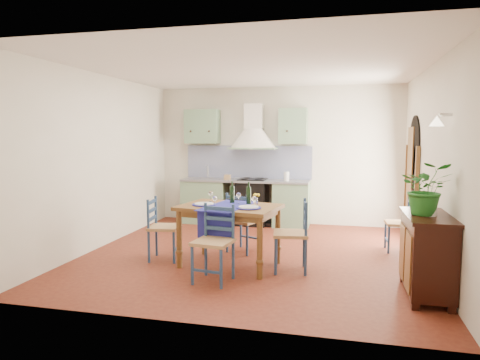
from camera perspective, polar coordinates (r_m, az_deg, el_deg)
name	(u,v)px	position (r m, az deg, el deg)	size (l,w,h in m)	color
floor	(252,254)	(6.65, 1.61, -9.89)	(5.00, 5.00, 0.00)	#4E1910
back_wall	(253,173)	(8.77, 1.68, 0.96)	(5.00, 0.96, 2.80)	beige
right_wall	(427,169)	(6.67, 23.67, 1.34)	(0.26, 5.00, 2.80)	beige
left_wall	(102,161)	(7.34, -17.86, 2.43)	(0.04, 5.00, 2.80)	beige
ceiling	(253,68)	(6.47, 1.68, 14.75)	(5.00, 5.00, 0.01)	silver
dining_table	(229,213)	(5.94, -1.43, -4.38)	(1.47, 1.14, 1.17)	brown
chair_near	(214,242)	(5.37, -3.47, -8.29)	(0.50, 0.50, 0.96)	navy
chair_far	(243,221)	(6.67, 0.35, -5.55)	(0.57, 0.57, 0.94)	navy
chair_left	(162,228)	(6.38, -10.31, -6.29)	(0.48, 0.48, 0.91)	navy
chair_right	(293,235)	(5.80, 7.09, -7.22)	(0.51, 0.51, 0.96)	navy
chair_spare	(401,224)	(7.18, 20.65, -5.49)	(0.42, 0.42, 0.85)	navy
sideboard	(427,252)	(5.32, 23.62, -8.79)	(0.50, 1.05, 0.94)	black
potted_plant	(426,189)	(5.15, 23.61, -1.05)	(0.54, 0.46, 0.59)	#1E611E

